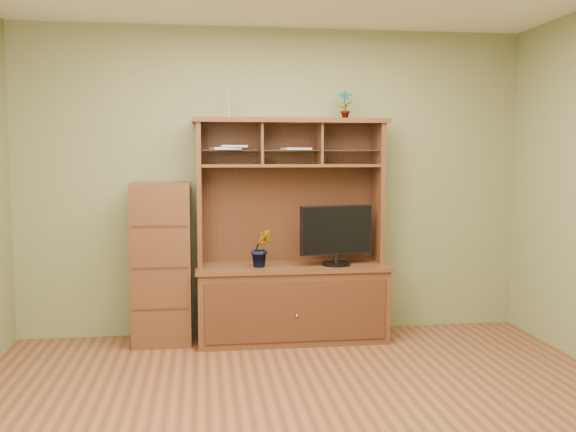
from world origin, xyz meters
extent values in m
cube|color=#592F19|center=(0.00, 0.00, -0.01)|extent=(4.50, 4.00, 0.02)
cube|color=olive|center=(0.00, 2.01, 1.35)|extent=(4.50, 0.02, 2.70)
cube|color=olive|center=(0.00, -2.01, 1.35)|extent=(4.50, 0.02, 2.70)
cube|color=#4A2715|center=(0.11, 1.71, 0.31)|extent=(1.60, 0.55, 0.62)
cube|color=#32180D|center=(0.11, 1.42, 0.31)|extent=(1.50, 0.01, 0.50)
sphere|color=silver|center=(0.11, 1.41, 0.28)|extent=(0.02, 0.02, 0.02)
cube|color=#4A2715|center=(0.11, 1.71, 0.64)|extent=(1.64, 0.59, 0.03)
cube|color=#4A2715|center=(-0.67, 1.80, 1.27)|extent=(0.04, 0.35, 1.25)
cube|color=#4A2715|center=(0.89, 1.80, 1.27)|extent=(0.04, 0.35, 1.25)
cube|color=#32180D|center=(0.11, 1.97, 1.27)|extent=(1.52, 0.02, 1.25)
cube|color=#4A2715|center=(0.11, 1.80, 1.88)|extent=(1.66, 0.40, 0.04)
cube|color=#4A2715|center=(0.11, 1.80, 1.50)|extent=(1.52, 0.32, 0.02)
cube|color=#4A2715|center=(-0.14, 1.80, 1.69)|extent=(0.02, 0.31, 0.35)
cube|color=#4A2715|center=(0.37, 1.80, 1.69)|extent=(0.02, 0.31, 0.35)
cube|color=silver|center=(0.11, 1.79, 1.63)|extent=(1.50, 0.27, 0.01)
cylinder|color=black|center=(0.49, 1.65, 0.66)|extent=(0.25, 0.25, 0.02)
cylinder|color=black|center=(0.49, 1.65, 0.71)|extent=(0.05, 0.05, 0.08)
cube|color=black|center=(0.49, 1.65, 0.95)|extent=(0.64, 0.17, 0.42)
imported|color=#366121|center=(-0.15, 1.65, 0.81)|extent=(0.19, 0.16, 0.32)
imported|color=#276021|center=(0.59, 1.80, 2.03)|extent=(0.14, 0.10, 0.25)
cylinder|color=silver|center=(-0.42, 1.80, 1.95)|extent=(0.05, 0.05, 0.09)
cylinder|color=#98804C|center=(-0.42, 1.80, 2.08)|extent=(0.03, 0.03, 0.17)
cube|color=#ADADB1|center=(-0.44, 1.80, 1.64)|extent=(0.27, 0.23, 0.02)
cube|color=#ADADB1|center=(-0.37, 1.80, 1.66)|extent=(0.24, 0.19, 0.02)
cube|color=#ADADB1|center=(0.16, 1.80, 1.64)|extent=(0.26, 0.22, 0.02)
cube|color=#4A2715|center=(-0.99, 1.76, 0.68)|extent=(0.49, 0.44, 1.36)
cube|color=#32180D|center=(-0.99, 1.54, 0.34)|extent=(0.45, 0.01, 0.02)
cube|color=#32180D|center=(-0.99, 1.54, 0.68)|extent=(0.45, 0.01, 0.01)
cube|color=#32180D|center=(-0.99, 1.54, 1.02)|extent=(0.45, 0.01, 0.02)
camera|label=1|loc=(-0.64, -3.68, 1.58)|focal=40.00mm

